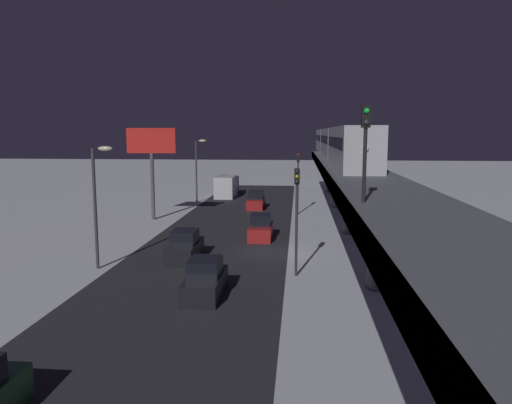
{
  "coord_description": "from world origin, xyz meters",
  "views": [
    {
      "loc": [
        -2.09,
        33.88,
        8.44
      ],
      "look_at": [
        2.05,
        -12.98,
        1.79
      ],
      "focal_mm": 34.41,
      "sensor_mm": 36.0,
      "label": 1
    }
  ],
  "objects": [
    {
      "name": "traffic_light_near",
      "position": [
        -1.97,
        5.51,
        4.2
      ],
      "size": [
        0.32,
        0.44,
        6.4
      ],
      "color": "#2D2D2D",
      "rests_on": "ground_plane"
    },
    {
      "name": "street_lamp_near",
      "position": [
        10.2,
        5.0,
        4.81
      ],
      "size": [
        1.35,
        0.44,
        7.65
      ],
      "color": "#38383D",
      "rests_on": "ground_plane"
    },
    {
      "name": "commercial_billboard",
      "position": [
        12.12,
        -12.51,
        6.83
      ],
      "size": [
        4.8,
        0.36,
        8.9
      ],
      "color": "#4C4C51",
      "rests_on": "ground_plane"
    },
    {
      "name": "subway_train",
      "position": [
        -6.5,
        -27.22,
        7.33
      ],
      "size": [
        2.94,
        55.47,
        3.4
      ],
      "color": "#B7BABF",
      "rests_on": "elevated_railway"
    },
    {
      "name": "sedan_black_2",
      "position": [
        2.73,
        9.48,
        0.8
      ],
      "size": [
        1.8,
        4.27,
        1.97
      ],
      "rotation": [
        0.0,
        0.0,
        3.14
      ],
      "color": "black",
      "rests_on": "ground_plane"
    },
    {
      "name": "ground_plane",
      "position": [
        0.0,
        0.0,
        0.0
      ],
      "size": [
        240.0,
        240.0,
        0.0
      ],
      "primitive_type": "plane",
      "color": "silver"
    },
    {
      "name": "sedan_red",
      "position": [
        2.73,
        -20.61,
        0.78
      ],
      "size": [
        1.91,
        4.27,
        1.97
      ],
      "rotation": [
        0.0,
        0.0,
        3.14
      ],
      "color": "#A51E1E",
      "rests_on": "ground_plane"
    },
    {
      "name": "rail_signal",
      "position": [
        -4.79,
        13.23,
        8.27
      ],
      "size": [
        0.36,
        0.41,
        4.0
      ],
      "color": "black",
      "rests_on": "elevated_railway"
    },
    {
      "name": "street_lamp_far",
      "position": [
        10.2,
        -25.0,
        4.81
      ],
      "size": [
        1.35,
        0.44,
        7.65
      ],
      "color": "#38383D",
      "rests_on": "ground_plane"
    },
    {
      "name": "avenue_asphalt",
      "position": [
        4.13,
        0.0,
        0.0
      ],
      "size": [
        11.0,
        89.48,
        0.01
      ],
      "primitive_type": "cube",
      "color": "#28282D",
      "rests_on": "ground_plane"
    },
    {
      "name": "box_truck",
      "position": [
        7.53,
        -30.79,
        1.35
      ],
      "size": [
        2.4,
        7.4,
        2.8
      ],
      "color": "navy",
      "rests_on": "ground_plane"
    },
    {
      "name": "sedan_black",
      "position": [
        5.53,
        2.15,
        0.8
      ],
      "size": [
        1.8,
        4.43,
        1.97
      ],
      "color": "black",
      "rests_on": "ground_plane"
    },
    {
      "name": "traffic_light_mid",
      "position": [
        -1.97,
        -16.77,
        4.2
      ],
      "size": [
        0.32,
        0.44,
        6.4
      ],
      "color": "#2D2D2D",
      "rests_on": "ground_plane"
    },
    {
      "name": "elevated_railway",
      "position": [
        -6.41,
        0.0,
        4.79
      ],
      "size": [
        5.0,
        89.48,
        5.55
      ],
      "color": "slate",
      "rests_on": "ground_plane"
    },
    {
      "name": "sedan_red_2",
      "position": [
        0.93,
        -4.74,
        0.8
      ],
      "size": [
        1.8,
        4.08,
        1.97
      ],
      "rotation": [
        0.0,
        0.0,
        3.14
      ],
      "color": "#A51E1E",
      "rests_on": "ground_plane"
    }
  ]
}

